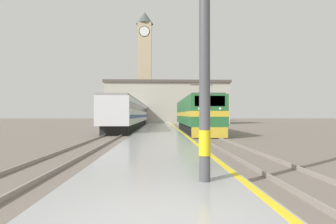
{
  "coord_description": "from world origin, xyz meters",
  "views": [
    {
      "loc": [
        0.04,
        -3.84,
        1.84
      ],
      "look_at": [
        1.03,
        27.41,
        2.18
      ],
      "focal_mm": 28.0,
      "sensor_mm": 36.0,
      "label": 1
    }
  ],
  "objects_px": {
    "locomotive_train": "(196,115)",
    "passenger_train": "(138,114)",
    "clock_tower": "(145,64)",
    "catenary_mast": "(210,19)"
  },
  "relations": [
    {
      "from": "locomotive_train",
      "to": "clock_tower",
      "type": "bearing_deg",
      "value": 101.08
    },
    {
      "from": "locomotive_train",
      "to": "catenary_mast",
      "type": "bearing_deg",
      "value": -96.96
    },
    {
      "from": "locomotive_train",
      "to": "clock_tower",
      "type": "height_order",
      "value": "clock_tower"
    },
    {
      "from": "locomotive_train",
      "to": "catenary_mast",
      "type": "relative_size",
      "value": 2.1
    },
    {
      "from": "locomotive_train",
      "to": "passenger_train",
      "type": "distance_m",
      "value": 22.16
    },
    {
      "from": "passenger_train",
      "to": "catenary_mast",
      "type": "bearing_deg",
      "value": -83.01
    },
    {
      "from": "locomotive_train",
      "to": "catenary_mast",
      "type": "height_order",
      "value": "catenary_mast"
    },
    {
      "from": "locomotive_train",
      "to": "passenger_train",
      "type": "height_order",
      "value": "locomotive_train"
    },
    {
      "from": "locomotive_train",
      "to": "passenger_train",
      "type": "relative_size",
      "value": 0.3
    },
    {
      "from": "catenary_mast",
      "to": "clock_tower",
      "type": "height_order",
      "value": "clock_tower"
    }
  ]
}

